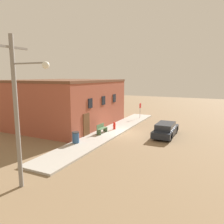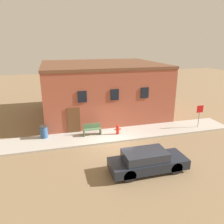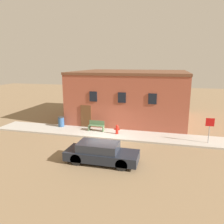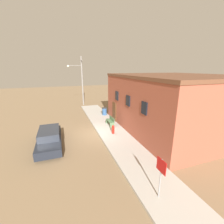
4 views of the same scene
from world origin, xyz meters
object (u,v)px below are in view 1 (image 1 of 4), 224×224
at_px(bench, 102,129).
at_px(trash_bin, 76,137).
at_px(utility_pole, 19,106).
at_px(fire_hydrant, 114,125).
at_px(parked_car, 166,130).
at_px(stop_sign, 140,108).

distance_m(bench, trash_bin, 3.65).
height_order(trash_bin, utility_pole, utility_pole).
distance_m(fire_hydrant, parked_car, 5.19).
height_order(utility_pole, parked_car, utility_pole).
height_order(fire_hydrant, bench, bench).
bearing_deg(parked_car, fire_hydrant, 92.06).
height_order(fire_hydrant, utility_pole, utility_pole).
bearing_deg(bench, trash_bin, 172.98).
height_order(stop_sign, utility_pole, utility_pole).
height_order(fire_hydrant, stop_sign, stop_sign).
relative_size(bench, utility_pole, 0.19).
relative_size(utility_pole, parked_car, 1.67).
bearing_deg(utility_pole, stop_sign, 1.28).
relative_size(stop_sign, parked_car, 0.43).
xyz_separation_m(fire_hydrant, utility_pole, (-12.49, -0.83, 3.59)).
relative_size(trash_bin, parked_car, 0.20).
xyz_separation_m(utility_pole, parked_car, (12.67, -4.36, -3.50)).
distance_m(fire_hydrant, utility_pole, 13.02).
xyz_separation_m(bench, utility_pole, (-10.52, -1.25, 3.54)).
bearing_deg(bench, parked_car, -69.03).
xyz_separation_m(stop_sign, parked_car, (-6.90, -4.80, -0.85)).
bearing_deg(bench, fire_hydrant, -12.13).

